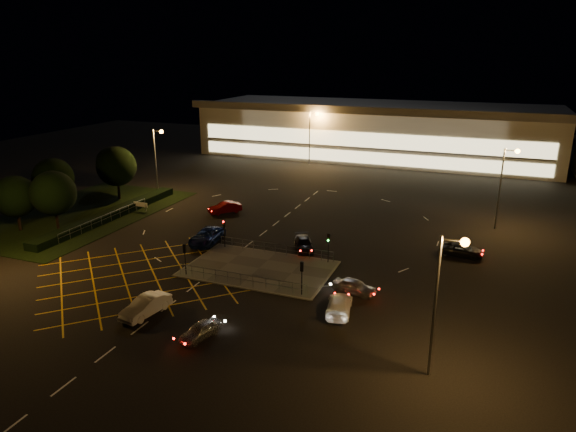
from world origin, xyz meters
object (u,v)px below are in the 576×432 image
(signal_sw, at_px, (185,253))
(car_east_grey, at_px, (462,250))
(signal_nw, at_px, (224,228))
(car_approach_white, at_px, (339,305))
(car_far_dkgrey, at_px, (304,244))
(car_near_silver, at_px, (200,330))
(car_circ_red, at_px, (225,208))
(signal_se, at_px, (302,271))
(signal_ne, at_px, (328,242))
(car_queue_white, at_px, (146,306))
(car_left_blue, at_px, (207,236))
(car_right_silver, at_px, (354,286))

(signal_sw, distance_m, car_east_grey, 29.06)
(signal_nw, distance_m, car_approach_white, 18.82)
(signal_nw, distance_m, car_far_dkgrey, 8.97)
(signal_sw, bearing_deg, car_near_silver, 127.26)
(car_circ_red, bearing_deg, signal_se, -6.76)
(signal_ne, distance_m, car_queue_white, 19.35)
(signal_nw, relative_size, car_near_silver, 0.87)
(car_left_blue, bearing_deg, signal_sw, -78.41)
(signal_se, height_order, car_approach_white, signal_se)
(car_left_blue, relative_size, car_approach_white, 1.18)
(signal_sw, relative_size, car_circ_red, 0.70)
(car_queue_white, distance_m, car_far_dkgrey, 19.99)
(signal_sw, xyz_separation_m, signal_nw, (0.00, 7.99, 0.00))
(signal_ne, distance_m, car_right_silver, 7.42)
(car_right_silver, height_order, car_east_grey, car_right_silver)
(car_right_silver, relative_size, car_circ_red, 0.90)
(signal_nw, height_order, car_left_blue, signal_nw)
(car_queue_white, bearing_deg, signal_nw, 103.28)
(car_far_dkgrey, xyz_separation_m, car_approach_white, (7.60, -12.48, 0.03))
(car_circ_red, xyz_separation_m, car_approach_white, (22.16, -21.43, -0.04))
(car_near_silver, bearing_deg, car_queue_white, -178.75)
(signal_ne, bearing_deg, signal_se, -90.00)
(car_near_silver, relative_size, car_circ_red, 0.80)
(signal_sw, height_order, car_approach_white, signal_sw)
(signal_se, xyz_separation_m, car_left_blue, (-14.65, 8.67, -1.57))
(car_right_silver, height_order, car_approach_white, car_approach_white)
(car_near_silver, xyz_separation_m, car_circ_red, (-13.39, 29.10, 0.12))
(car_far_dkgrey, bearing_deg, car_queue_white, -136.97)
(signal_nw, relative_size, car_right_silver, 0.79)
(signal_nw, height_order, car_circ_red, signal_nw)
(signal_se, distance_m, car_left_blue, 17.09)
(signal_se, height_order, car_left_blue, signal_se)
(signal_se, relative_size, car_circ_red, 0.70)
(signal_ne, height_order, car_right_silver, signal_ne)
(car_circ_red, bearing_deg, signal_nw, -21.61)
(signal_nw, bearing_deg, car_queue_white, -85.89)
(car_near_silver, distance_m, car_circ_red, 32.03)
(signal_ne, distance_m, car_left_blue, 14.75)
(car_near_silver, distance_m, car_right_silver, 14.75)
(car_queue_white, height_order, car_left_blue, car_left_blue)
(car_circ_red, bearing_deg, signal_sw, -32.10)
(signal_nw, height_order, car_east_grey, signal_nw)
(car_left_blue, bearing_deg, car_far_dkgrey, 4.90)
(signal_ne, height_order, car_left_blue, signal_ne)
(signal_se, bearing_deg, car_approach_white, 155.54)
(car_left_blue, relative_size, car_right_silver, 1.42)
(car_east_grey, relative_size, car_approach_white, 0.95)
(car_queue_white, bearing_deg, signal_se, 45.41)
(signal_ne, relative_size, car_right_silver, 0.79)
(car_left_blue, height_order, car_right_silver, car_left_blue)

